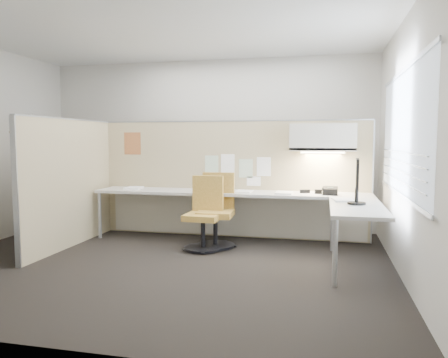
% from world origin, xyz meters
% --- Properties ---
extents(floor, '(5.50, 4.50, 0.01)m').
position_xyz_m(floor, '(0.00, 0.00, -0.01)').
color(floor, black).
rests_on(floor, ground).
extents(ceiling, '(5.50, 4.50, 0.01)m').
position_xyz_m(ceiling, '(0.00, 0.00, 2.80)').
color(ceiling, white).
rests_on(ceiling, wall_back).
extents(wall_back, '(5.50, 0.02, 2.80)m').
position_xyz_m(wall_back, '(0.00, 2.25, 1.40)').
color(wall_back, beige).
rests_on(wall_back, ground).
extents(wall_front, '(5.50, 0.02, 2.80)m').
position_xyz_m(wall_front, '(0.00, -2.25, 1.40)').
color(wall_front, beige).
rests_on(wall_front, ground).
extents(wall_right, '(0.02, 4.50, 2.80)m').
position_xyz_m(wall_right, '(2.75, 0.00, 1.40)').
color(wall_right, beige).
rests_on(wall_right, ground).
extents(window_pane, '(0.01, 2.80, 1.30)m').
position_xyz_m(window_pane, '(2.73, 0.00, 1.55)').
color(window_pane, '#A7B2C1').
rests_on(window_pane, wall_right).
extents(partition_back, '(4.10, 0.06, 1.75)m').
position_xyz_m(partition_back, '(0.55, 1.60, 0.88)').
color(partition_back, tan).
rests_on(partition_back, floor).
extents(partition_left, '(0.06, 2.20, 1.75)m').
position_xyz_m(partition_left, '(-1.50, 0.50, 0.88)').
color(partition_left, tan).
rests_on(partition_left, floor).
extents(desk, '(4.00, 2.07, 0.73)m').
position_xyz_m(desk, '(0.93, 1.13, 0.60)').
color(desk, beige).
rests_on(desk, floor).
extents(overhead_bin, '(0.90, 0.36, 0.38)m').
position_xyz_m(overhead_bin, '(1.90, 1.39, 1.51)').
color(overhead_bin, beige).
rests_on(overhead_bin, partition_back).
extents(task_light_strip, '(0.60, 0.06, 0.02)m').
position_xyz_m(task_light_strip, '(1.90, 1.39, 1.30)').
color(task_light_strip, '#FFEABF').
rests_on(task_light_strip, overhead_bin).
extents(pinned_papers, '(1.01, 0.00, 0.47)m').
position_xyz_m(pinned_papers, '(0.63, 1.57, 1.03)').
color(pinned_papers, '#8CBF8C').
rests_on(pinned_papers, partition_back).
extents(poster, '(0.28, 0.00, 0.35)m').
position_xyz_m(poster, '(-1.05, 1.57, 1.42)').
color(poster, orange).
rests_on(poster, partition_back).
extents(chair_left, '(0.51, 0.51, 0.97)m').
position_xyz_m(chair_left, '(0.36, 0.74, 0.45)').
color(chair_left, black).
rests_on(chair_left, floor).
extents(chair_right, '(0.53, 0.53, 1.00)m').
position_xyz_m(chair_right, '(0.48, 0.92, 0.47)').
color(chair_right, black).
rests_on(chair_right, floor).
extents(monitor, '(0.21, 0.50, 0.53)m').
position_xyz_m(monitor, '(2.30, 0.35, 1.04)').
color(monitor, black).
rests_on(monitor, desk).
extents(phone, '(0.21, 0.21, 0.12)m').
position_xyz_m(phone, '(2.01, 1.20, 0.78)').
color(phone, black).
rests_on(phone, desk).
extents(stapler, '(0.15, 0.08, 0.05)m').
position_xyz_m(stapler, '(1.67, 1.31, 0.76)').
color(stapler, black).
rests_on(stapler, desk).
extents(tape_dispenser, '(0.10, 0.07, 0.06)m').
position_xyz_m(tape_dispenser, '(1.85, 1.28, 0.76)').
color(tape_dispenser, black).
rests_on(tape_dispenser, desk).
extents(coat_hook, '(0.18, 0.44, 1.34)m').
position_xyz_m(coat_hook, '(-1.58, -0.35, 1.42)').
color(coat_hook, silver).
rests_on(coat_hook, partition_left).
extents(paper_stack_0, '(0.26, 0.32, 0.03)m').
position_xyz_m(paper_stack_0, '(-0.90, 1.28, 0.74)').
color(paper_stack_0, white).
rests_on(paper_stack_0, desk).
extents(paper_stack_1, '(0.27, 0.33, 0.04)m').
position_xyz_m(paper_stack_1, '(0.30, 1.21, 0.75)').
color(paper_stack_1, white).
rests_on(paper_stack_1, desk).
extents(paper_stack_2, '(0.24, 0.31, 0.01)m').
position_xyz_m(paper_stack_2, '(0.80, 1.28, 0.74)').
color(paper_stack_2, white).
rests_on(paper_stack_2, desk).
extents(paper_stack_3, '(0.24, 0.31, 0.02)m').
position_xyz_m(paper_stack_3, '(1.39, 1.19, 0.74)').
color(paper_stack_3, white).
rests_on(paper_stack_3, desk).
extents(paper_stack_4, '(0.28, 0.34, 0.02)m').
position_xyz_m(paper_stack_4, '(2.16, 0.65, 0.74)').
color(paper_stack_4, white).
rests_on(paper_stack_4, desk).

